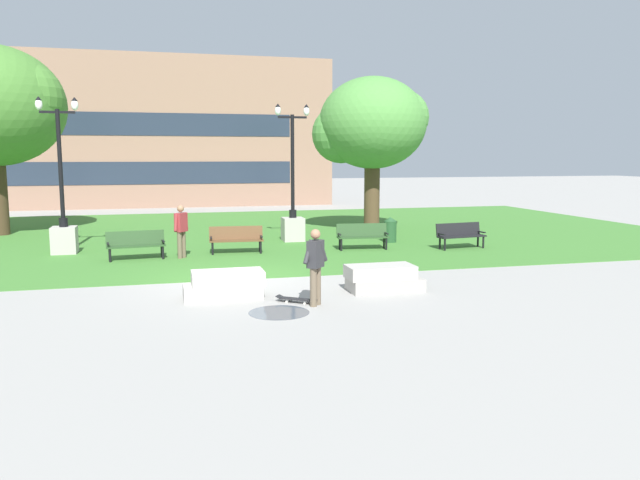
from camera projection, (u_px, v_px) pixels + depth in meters
ground_plane at (234, 280)px, 16.64m from camera, size 140.00×140.00×0.00m
grass_lawn at (207, 234)px, 26.23m from camera, size 40.00×20.00×0.02m
concrete_block_center at (225, 285)px, 14.52m from camera, size 1.85×0.90×0.64m
concrete_block_left at (383, 279)px, 15.29m from camera, size 1.86×0.90×0.64m
person_skateboarder at (315, 263)px, 13.71m from camera, size 0.67×0.46×1.71m
skateboard at (298, 299)px, 14.07m from camera, size 0.94×0.76×0.14m
puddle at (279, 312)px, 13.21m from camera, size 1.30×1.30×0.01m
park_bench_near_left at (460, 234)px, 22.09m from camera, size 1.85×0.75×0.90m
park_bench_near_right at (236, 238)px, 21.05m from camera, size 1.83×0.66×0.90m
park_bench_far_left at (362, 235)px, 21.89m from camera, size 1.84×0.71×0.90m
park_bench_far_right at (136, 243)px, 19.76m from camera, size 1.85×0.73×0.90m
lamp_post_center at (63, 222)px, 20.92m from camera, size 1.32×0.80×5.19m
lamp_post_left at (293, 214)px, 23.97m from camera, size 1.32×0.80×5.21m
tree_far_right at (371, 125)px, 26.44m from camera, size 4.79×4.56×6.58m
trash_bin at (390, 230)px, 23.68m from camera, size 0.49×0.49×0.96m
person_bystander_near_lawn at (181, 228)px, 19.95m from camera, size 0.51×0.53×1.71m
building_facade_distant at (153, 132)px, 38.96m from camera, size 23.08×1.03×9.54m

